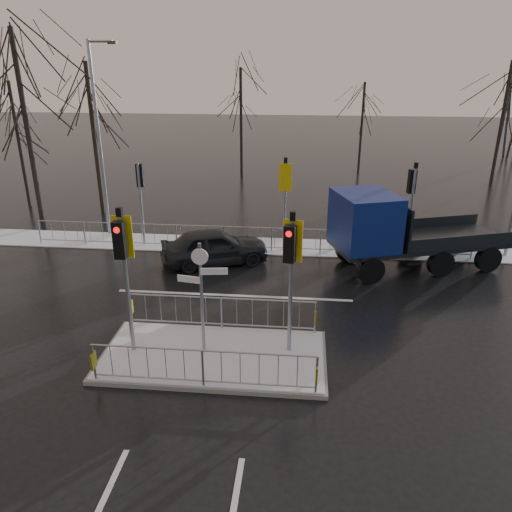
# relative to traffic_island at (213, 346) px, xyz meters

# --- Properties ---
(ground) EXTENTS (120.00, 120.00, 0.00)m
(ground) POSITION_rel_traffic_island_xyz_m (0.01, -0.01, -0.39)
(ground) COLOR black
(ground) RESTS_ON ground
(snow_verge) EXTENTS (30.00, 2.00, 0.04)m
(snow_verge) POSITION_rel_traffic_island_xyz_m (0.01, 8.59, -0.37)
(snow_verge) COLOR white
(snow_verge) RESTS_ON ground
(lane_markings) EXTENTS (8.00, 11.38, 0.01)m
(lane_markings) POSITION_rel_traffic_island_xyz_m (0.01, -0.34, -0.39)
(lane_markings) COLOR silver
(lane_markings) RESTS_ON ground
(traffic_island) EXTENTS (6.00, 3.04, 4.15)m
(traffic_island) POSITION_rel_traffic_island_xyz_m (0.00, 0.00, 0.00)
(traffic_island) COLOR slate
(traffic_island) RESTS_ON ground
(far_kerb_fixtures) EXTENTS (18.00, 0.65, 3.83)m
(far_kerb_fixtures) POSITION_rel_traffic_island_xyz_m (0.31, 8.08, 0.63)
(far_kerb_fixtures) COLOR #8F949C
(far_kerb_fixtures) RESTS_ON ground
(car_far_lane) EXTENTS (4.44, 3.04, 1.40)m
(car_far_lane) POSITION_rel_traffic_island_xyz_m (-1.11, 6.54, 0.31)
(car_far_lane) COLOR black
(car_far_lane) RESTS_ON ground
(flatbed_truck) EXTENTS (6.92, 4.29, 3.02)m
(flatbed_truck) POSITION_rel_traffic_island_xyz_m (5.38, 6.59, 1.21)
(flatbed_truck) COLOR black
(flatbed_truck) RESTS_ON ground
(tree_near_a) EXTENTS (4.75, 4.75, 8.97)m
(tree_near_a) POSITION_rel_traffic_island_xyz_m (-10.49, 10.99, 5.72)
(tree_near_a) COLOR black
(tree_near_a) RESTS_ON ground
(tree_near_b) EXTENTS (4.00, 4.00, 7.55)m
(tree_near_b) POSITION_rel_traffic_island_xyz_m (-7.99, 12.49, 4.76)
(tree_near_b) COLOR black
(tree_near_b) RESTS_ON ground
(tree_near_c) EXTENTS (3.50, 3.50, 6.61)m
(tree_near_c) POSITION_rel_traffic_island_xyz_m (-12.49, 13.49, 4.11)
(tree_near_c) COLOR black
(tree_near_c) RESTS_ON ground
(tree_far_a) EXTENTS (3.75, 3.75, 7.08)m
(tree_far_a) POSITION_rel_traffic_island_xyz_m (-1.99, 21.99, 4.43)
(tree_far_a) COLOR black
(tree_far_a) RESTS_ON ground
(tree_far_b) EXTENTS (3.25, 3.25, 6.14)m
(tree_far_b) POSITION_rel_traffic_island_xyz_m (6.01, 23.99, 3.79)
(tree_far_b) COLOR black
(tree_far_b) RESTS_ON ground
(tree_far_c) EXTENTS (4.00, 4.00, 7.55)m
(tree_far_c) POSITION_rel_traffic_island_xyz_m (14.01, 20.99, 4.76)
(tree_far_c) COLOR black
(tree_far_c) RESTS_ON ground
(street_lamp_left) EXTENTS (1.25, 0.18, 8.20)m
(street_lamp_left) POSITION_rel_traffic_island_xyz_m (-6.42, 9.49, 4.10)
(street_lamp_left) COLOR #8F949C
(street_lamp_left) RESTS_ON ground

